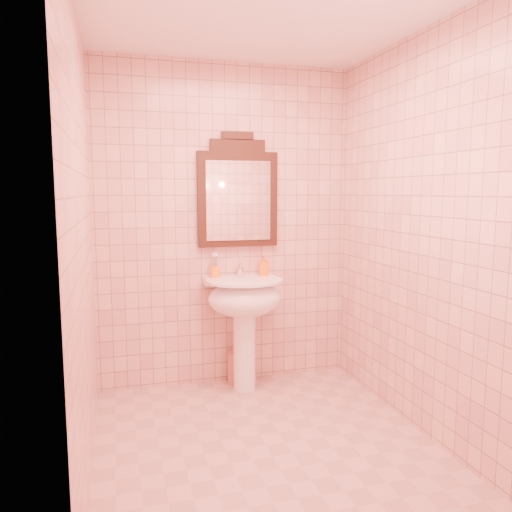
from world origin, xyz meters
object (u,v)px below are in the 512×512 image
object	(u,v)px
pedestal_sink	(245,306)
towel	(241,366)
mirror	(238,194)
soap_dispenser	(263,265)
toothbrush_cup	(215,271)

from	to	relation	value
pedestal_sink	towel	distance (m)	0.56
mirror	pedestal_sink	bearing A→B (deg)	-90.00
mirror	towel	distance (m)	1.38
soap_dispenser	towel	distance (m)	0.84
mirror	toothbrush_cup	distance (m)	0.62
mirror	soap_dispenser	xyz separation A→B (m)	(0.19, -0.06, -0.56)
toothbrush_cup	mirror	bearing A→B (deg)	14.56
mirror	towel	xyz separation A→B (m)	(0.01, -0.04, -1.38)
pedestal_sink	mirror	world-z (taller)	mirror
soap_dispenser	towel	world-z (taller)	soap_dispenser
toothbrush_cup	soap_dispenser	bearing A→B (deg)	-1.16
pedestal_sink	toothbrush_cup	world-z (taller)	toothbrush_cup
mirror	toothbrush_cup	bearing A→B (deg)	-165.44
towel	mirror	bearing A→B (deg)	104.71
mirror	soap_dispenser	world-z (taller)	mirror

